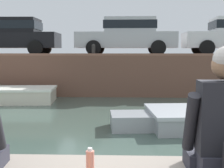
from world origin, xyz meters
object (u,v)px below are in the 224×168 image
car_left_inner_black (12,35)px  car_centre_silver (127,35)px  person_seated_right (221,128)px  bottle_drink (90,162)px  mooring_bollard_mid (93,49)px

car_left_inner_black → car_centre_silver: bearing=-0.0°
person_seated_right → car_left_inner_black: bearing=116.4°
car_left_inner_black → bottle_drink: 11.94m
person_seated_right → car_centre_silver: bearing=92.8°
mooring_bollard_mid → bottle_drink: mooring_bollard_mid is taller
car_left_inner_black → bottle_drink: car_left_inner_black is taller
mooring_bollard_mid → bottle_drink: (0.89, -9.79, -0.89)m
mooring_bollard_mid → person_seated_right: mooring_bollard_mid is taller
car_left_inner_black → bottle_drink: bearing=-67.8°
car_left_inner_black → car_centre_silver: 4.91m
mooring_bollard_mid → person_seated_right: size_ratio=0.46×
mooring_bollard_mid → person_seated_right: 10.01m
person_seated_right → bottle_drink: bearing=178.8°
car_centre_silver → person_seated_right: 11.06m
car_centre_silver → mooring_bollard_mid: size_ratio=9.34×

